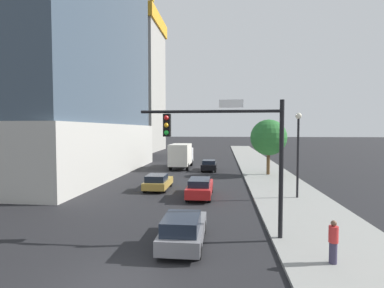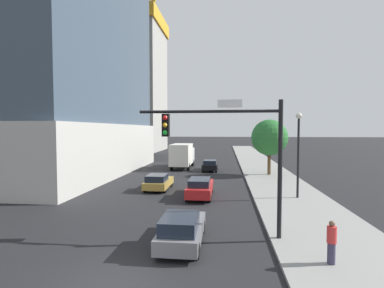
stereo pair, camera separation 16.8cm
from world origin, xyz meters
TOP-DOWN VIEW (x-y plane):
  - ground_plane at (0.00, 0.00)m, footprint 400.00×400.00m
  - sidewalk at (8.40, 20.00)m, footprint 5.45×120.00m
  - construction_building at (-18.45, 59.72)m, footprint 14.39×16.43m
  - traffic_light_pole at (3.81, 4.33)m, footprint 6.52×0.48m
  - street_lamp at (8.83, 12.59)m, footprint 0.44×0.44m
  - street_tree at (8.41, 23.60)m, footprint 3.93×3.93m
  - car_gold at (-1.96, 14.93)m, footprint 1.84×4.04m
  - car_black at (1.77, 26.76)m, footprint 1.80×4.24m
  - car_red at (1.77, 12.57)m, footprint 1.77×4.78m
  - car_gray at (1.77, 3.34)m, footprint 1.75×4.24m
  - box_truck at (-1.96, 28.74)m, footprint 2.40×7.04m
  - pedestrian_red_shirt at (7.51, 1.92)m, footprint 0.34×0.34m

SIDE VIEW (x-z plane):
  - ground_plane at x=0.00m, z-range 0.00..0.00m
  - sidewalk at x=8.40m, z-range 0.00..0.15m
  - car_gold at x=-1.96m, z-range 0.00..1.33m
  - car_black at x=1.77m, z-range 0.01..1.38m
  - car_gray at x=1.77m, z-range -0.01..1.44m
  - car_red at x=1.77m, z-range 0.02..1.47m
  - pedestrian_red_shirt at x=7.51m, z-range 0.16..1.75m
  - box_truck at x=-1.96m, z-range 0.17..3.37m
  - street_lamp at x=8.83m, z-range 1.07..7.17m
  - street_tree at x=8.41m, z-range 1.18..7.19m
  - traffic_light_pole at x=3.81m, z-range 1.39..7.65m
  - construction_building at x=-18.45m, z-range -1.95..36.51m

